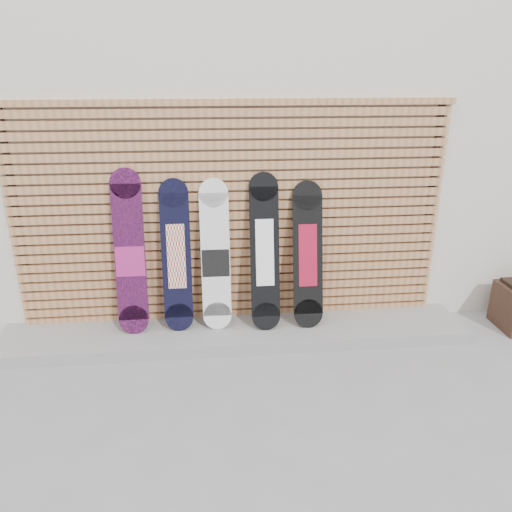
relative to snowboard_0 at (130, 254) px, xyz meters
The scene contains 9 objects.
ground 1.65m from the snowboard_0, 35.03° to the right, with size 80.00×80.00×0.00m, color gray.
building 3.29m from the snowboard_0, 58.95° to the left, with size 12.00×5.00×3.60m, color beige.
concrete_step 1.29m from the snowboard_0, ahead, with size 4.60×0.70×0.12m, color gray.
slat_wall 1.04m from the snowboard_0, 10.33° to the left, with size 4.26×0.08×2.29m.
snowboard_0 is the anchor object (origin of this frame).
snowboard_1 0.44m from the snowboard_0, ahead, with size 0.28×0.28×1.47m.
snowboard_2 0.81m from the snowboard_0, ahead, with size 0.28×0.29×1.47m.
snowboard_3 1.29m from the snowboard_0, ahead, with size 0.28×0.36×1.52m.
snowboard_4 1.71m from the snowboard_0, ahead, with size 0.29×0.35×1.43m.
Camera 1 is at (-0.38, -3.74, 2.54)m, focal length 35.00 mm.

